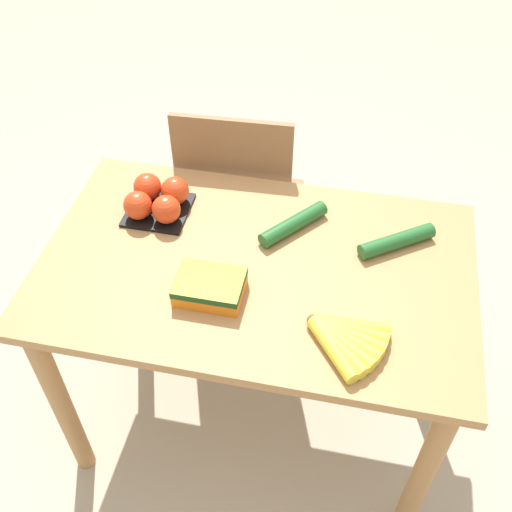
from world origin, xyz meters
TOP-DOWN VIEW (x-y plane):
  - ground_plane at (0.00, 0.00)m, footprint 12.00×12.00m
  - dining_table at (0.00, 0.00)m, footprint 1.17×0.73m
  - chair at (-0.17, 0.53)m, footprint 0.44×0.42m
  - banana_bunch at (0.26, -0.21)m, footprint 0.20×0.18m
  - tomato_pack at (-0.33, 0.15)m, footprint 0.18×0.18m
  - carrot_bag at (-0.09, -0.13)m, footprint 0.17×0.13m
  - cucumber_near at (0.08, 0.15)m, footprint 0.18×0.20m
  - cucumber_far at (0.37, 0.14)m, footprint 0.21×0.17m

SIDE VIEW (x-z plane):
  - ground_plane at x=0.00m, z-range 0.00..0.00m
  - chair at x=-0.17m, z-range 0.01..0.96m
  - dining_table at x=0.00m, z-range 0.26..1.03m
  - banana_bunch at x=0.26m, z-range 0.78..0.81m
  - cucumber_near at x=0.08m, z-range 0.78..0.82m
  - cucumber_far at x=0.37m, z-range 0.78..0.82m
  - carrot_bag at x=-0.09m, z-range 0.78..0.83m
  - tomato_pack at x=-0.33m, z-range 0.78..0.87m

